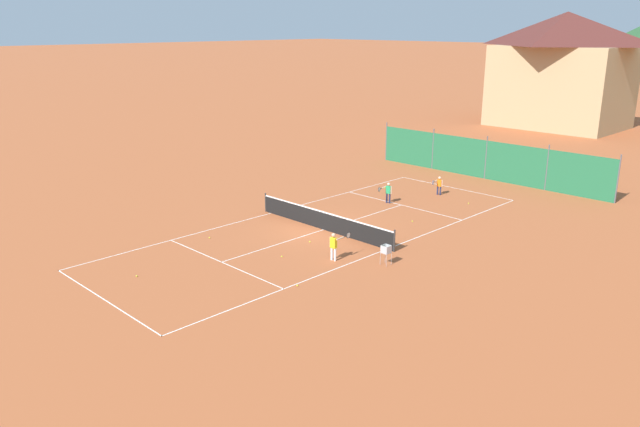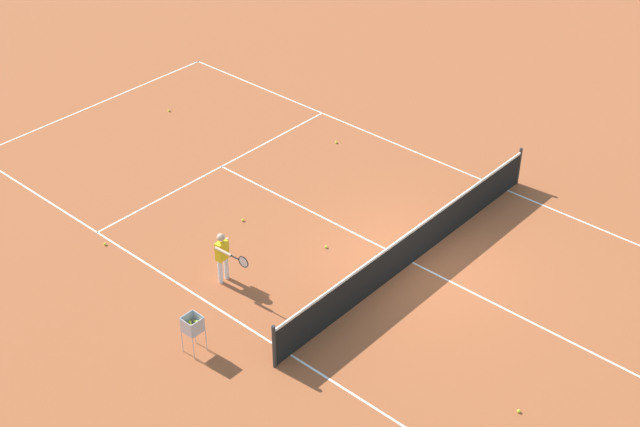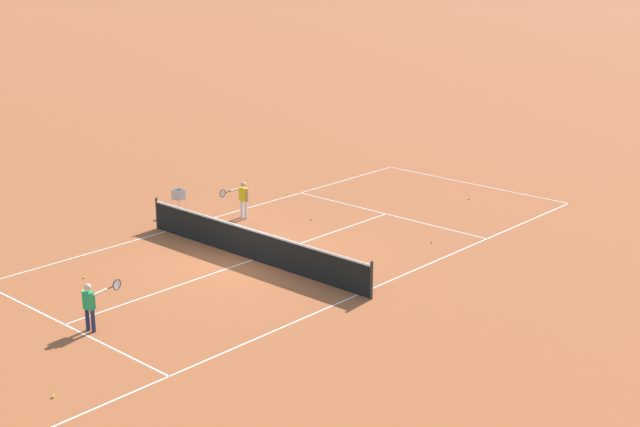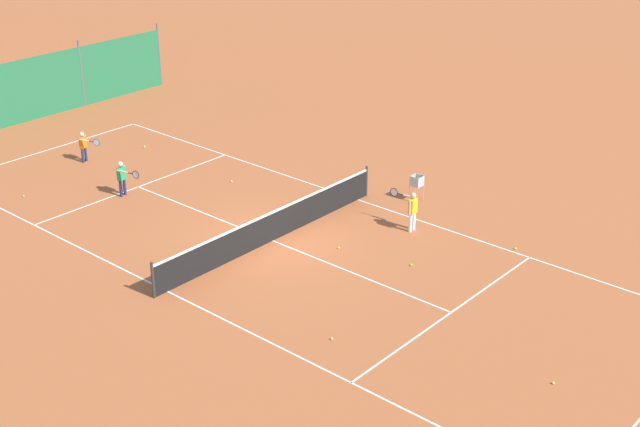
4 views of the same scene
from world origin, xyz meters
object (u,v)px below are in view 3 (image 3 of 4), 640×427
player_near_baseline (91,303)px  ball_hopper (178,196)px  tennis_net (252,244)px  tennis_ball_alley_left (84,277)px  tennis_ball_service_box (275,238)px  player_far_service (243,197)px  tennis_ball_near_corner (311,219)px  tennis_ball_by_net_left (287,194)px  tennis_ball_mid_court (432,242)px  tennis_ball_by_net_right (53,396)px  tennis_ball_far_corner (469,199)px

player_near_baseline → ball_hopper: size_ratio=1.38×
tennis_net → tennis_ball_alley_left: (2.39, 4.27, -0.47)m
tennis_ball_alley_left → tennis_ball_service_box: same height
tennis_net → player_far_service: size_ratio=7.21×
tennis_ball_near_corner → tennis_ball_by_net_left: size_ratio=1.00×
tennis_ball_mid_court → player_near_baseline: bearing=78.7°
tennis_ball_by_net_right → tennis_ball_mid_court: size_ratio=1.00×
tennis_ball_service_box → tennis_ball_mid_court: same height
player_far_service → player_near_baseline: 9.76m
player_far_service → tennis_ball_service_box: (-2.44, 0.87, -0.71)m
tennis_ball_by_net_left → ball_hopper: size_ratio=0.07×
tennis_ball_service_box → player_near_baseline: bearing=102.1°
tennis_ball_far_corner → tennis_ball_by_net_left: size_ratio=1.00×
tennis_net → ball_hopper: (5.30, -1.52, 0.16)m
player_near_baseline → tennis_ball_service_box: bearing=-77.9°
player_far_service → tennis_ball_by_net_left: (0.95, -3.12, -0.71)m
player_near_baseline → tennis_ball_by_net_right: 3.44m
tennis_ball_service_box → tennis_ball_by_net_left: (3.39, -3.99, 0.00)m
tennis_net → tennis_ball_far_corner: (-1.14, -9.89, -0.47)m
tennis_ball_by_net_left → ball_hopper: (1.01, 4.32, 0.63)m
ball_hopper → tennis_ball_service_box: bearing=-175.7°
player_far_service → tennis_ball_far_corner: bearing=-121.9°
tennis_ball_by_net_right → tennis_ball_mid_court: (0.06, -13.53, 0.00)m
tennis_ball_far_corner → tennis_ball_near_corner: (2.56, 5.78, 0.00)m
tennis_net → player_near_baseline: size_ratio=7.47×
player_far_service → player_near_baseline: player_far_service is taller
player_near_baseline → ball_hopper: (6.11, -7.64, -0.06)m
tennis_ball_alley_left → player_near_baseline: bearing=149.8°
tennis_ball_far_corner → tennis_ball_by_net_left: 6.78m
tennis_ball_far_corner → ball_hopper: 10.58m
tennis_ball_far_corner → tennis_ball_service_box: size_ratio=1.00×
tennis_net → player_far_service: 4.31m
tennis_net → tennis_ball_near_corner: (1.42, -4.11, -0.47)m
tennis_ball_alley_left → tennis_ball_by_net_left: size_ratio=1.00×
ball_hopper → player_near_baseline: bearing=128.6°
tennis_net → tennis_ball_service_box: (0.90, -1.85, -0.47)m
tennis_ball_alley_left → tennis_ball_far_corner: 14.59m
tennis_ball_service_box → tennis_ball_mid_court: size_ratio=1.00×
player_far_service → tennis_ball_by_net_left: 3.34m
player_near_baseline → tennis_ball_alley_left: bearing=-30.2°
tennis_ball_mid_court → tennis_ball_service_box: bearing=38.0°
player_near_baseline → tennis_ball_near_corner: size_ratio=18.62×
player_far_service → tennis_ball_by_net_right: player_far_service is taller
tennis_ball_alley_left → tennis_ball_mid_court: size_ratio=1.00×
player_far_service → ball_hopper: (1.96, 1.20, -0.08)m
tennis_ball_by_net_left → ball_hopper: 4.48m
tennis_ball_service_box → tennis_ball_by_net_left: same height
tennis_net → tennis_ball_alley_left: size_ratio=139.09×
tennis_ball_by_net_right → tennis_ball_far_corner: bearing=-84.0°
tennis_ball_alley_left → tennis_ball_mid_court: 10.65m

